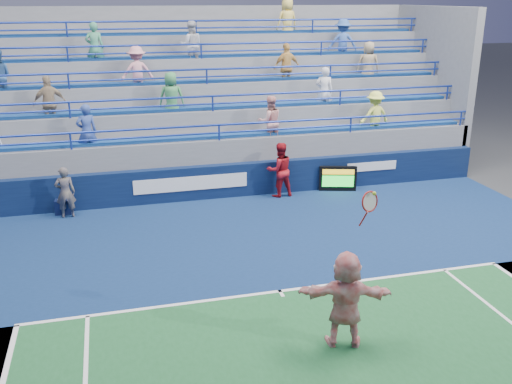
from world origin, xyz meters
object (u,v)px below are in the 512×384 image
object	(u,v)px
tennis_player	(346,299)
judge_chair	(64,205)
ball_girl	(280,170)
line_judge	(65,193)
serve_speed_board	(338,179)

from	to	relation	value
tennis_player	judge_chair	bearing A→B (deg)	122.73
tennis_player	ball_girl	xyz separation A→B (m)	(1.27, 8.32, -0.05)
tennis_player	ball_girl	distance (m)	8.42
line_judge	ball_girl	xyz separation A→B (m)	(6.60, 0.23, 0.12)
serve_speed_board	judge_chair	distance (m)	8.77
serve_speed_board	line_judge	xyz separation A→B (m)	(-8.64, -0.24, 0.35)
serve_speed_board	line_judge	world-z (taller)	line_judge
ball_girl	serve_speed_board	bearing A→B (deg)	174.13
judge_chair	line_judge	xyz separation A→B (m)	(0.12, -0.39, 0.51)
serve_speed_board	tennis_player	xyz separation A→B (m)	(-3.31, -8.33, 0.51)
ball_girl	tennis_player	bearing A→B (deg)	75.26
judge_chair	tennis_player	distance (m)	10.11
line_judge	serve_speed_board	bearing A→B (deg)	178.34
serve_speed_board	tennis_player	distance (m)	8.98
serve_speed_board	ball_girl	distance (m)	2.09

